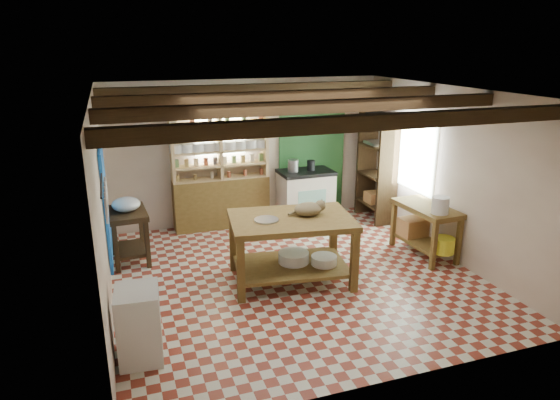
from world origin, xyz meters
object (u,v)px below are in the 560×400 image
object	(u,v)px
stove	(305,195)
white_cabinet	(139,324)
prep_table	(129,236)
right_counter	(425,230)
work_table	(291,249)
cat	(308,209)

from	to	relation	value
stove	white_cabinet	bearing A→B (deg)	-133.38
prep_table	right_counter	size ratio (longest dim) A/B	0.72
stove	white_cabinet	size ratio (longest dim) A/B	1.23
work_table	right_counter	xyz separation A→B (m)	(2.28, 0.17, -0.07)
stove	work_table	bearing A→B (deg)	-116.40
white_cabinet	right_counter	size ratio (longest dim) A/B	0.71
white_cabinet	cat	bearing A→B (deg)	31.12
work_table	white_cabinet	size ratio (longest dim) A/B	2.08
white_cabinet	cat	xyz separation A→B (m)	(2.37, 1.20, 0.63)
work_table	cat	size ratio (longest dim) A/B	4.16
white_cabinet	cat	size ratio (longest dim) A/B	2.00
prep_table	white_cabinet	distance (m)	2.58
work_table	stove	xyz separation A→B (m)	(1.11, 2.27, 0.01)
stove	right_counter	world-z (taller)	stove
white_cabinet	cat	world-z (taller)	cat
stove	prep_table	size ratio (longest dim) A/B	1.21
prep_table	cat	world-z (taller)	cat
work_table	white_cabinet	world-z (taller)	work_table
prep_table	cat	xyz separation A→B (m)	(2.35, -1.38, 0.62)
stove	prep_table	bearing A→B (deg)	-165.11
work_table	white_cabinet	xyz separation A→B (m)	(-2.12, -1.19, -0.07)
stove	right_counter	distance (m)	2.41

